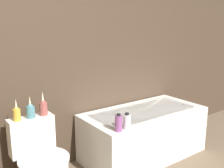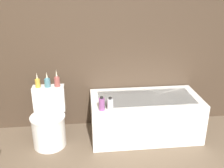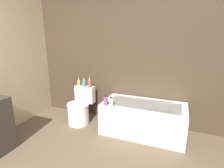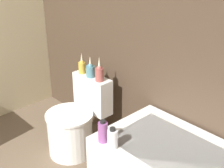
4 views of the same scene
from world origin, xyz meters
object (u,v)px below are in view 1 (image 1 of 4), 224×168
at_px(vase_gold, 17,113).
at_px(vase_bronze, 43,107).
at_px(bathtub, 144,133).
at_px(shampoo_bottle_tall, 119,123).
at_px(shampoo_bottle_short, 127,122).
at_px(vase_silver, 30,110).

xyz_separation_m(vase_gold, vase_bronze, (0.25, 0.00, 0.01)).
distance_m(bathtub, shampoo_bottle_tall, 0.76).
bearing_deg(vase_gold, vase_bronze, 0.78).
xyz_separation_m(vase_bronze, shampoo_bottle_short, (0.65, -0.44, -0.15)).
height_order(vase_gold, vase_bronze, vase_bronze).
bearing_deg(shampoo_bottle_tall, shampoo_bottle_short, -0.31).
bearing_deg(vase_gold, bathtub, -6.04).
distance_m(vase_silver, vase_bronze, 0.12).
bearing_deg(shampoo_bottle_tall, vase_silver, 146.57).
height_order(vase_gold, vase_silver, same).
bearing_deg(shampoo_bottle_short, bathtub, 30.38).
distance_m(shampoo_bottle_tall, shampoo_bottle_short, 0.10).
bearing_deg(shampoo_bottle_tall, vase_gold, 150.92).
bearing_deg(vase_silver, vase_bronze, 0.95).
xyz_separation_m(shampoo_bottle_tall, shampoo_bottle_short, (0.10, -0.00, -0.01)).
bearing_deg(shampoo_bottle_tall, vase_bronze, 140.92).
bearing_deg(bathtub, vase_gold, 173.96).
distance_m(bathtub, vase_gold, 1.48).
xyz_separation_m(vase_bronze, shampoo_bottle_tall, (0.55, -0.44, -0.15)).
relative_size(vase_gold, vase_silver, 1.00).
distance_m(vase_bronze, shampoo_bottle_short, 0.80).
distance_m(bathtub, shampoo_bottle_short, 0.68).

